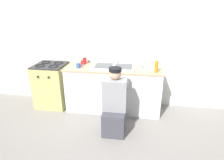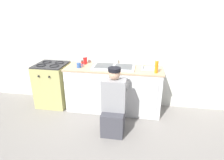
% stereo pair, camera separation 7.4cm
% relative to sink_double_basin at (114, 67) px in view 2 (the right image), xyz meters
% --- Properties ---
extents(ground_plane, '(12.00, 12.00, 0.00)m').
position_rel_sink_double_basin_xyz_m(ground_plane, '(0.00, -0.30, -0.91)').
color(ground_plane, gray).
extents(back_wall, '(6.00, 0.10, 2.50)m').
position_rel_sink_double_basin_xyz_m(back_wall, '(0.00, 0.35, 0.34)').
color(back_wall, silver).
rests_on(back_wall, ground_plane).
extents(counter_cabinet, '(1.82, 0.62, 0.86)m').
position_rel_sink_double_basin_xyz_m(counter_cabinet, '(0.00, -0.01, -0.48)').
color(counter_cabinet, white).
rests_on(counter_cabinet, ground_plane).
extents(countertop, '(1.86, 0.62, 0.03)m').
position_rel_sink_double_basin_xyz_m(countertop, '(0.00, -0.00, -0.03)').
color(countertop, tan).
rests_on(countertop, counter_cabinet).
extents(sink_double_basin, '(0.80, 0.44, 0.19)m').
position_rel_sink_double_basin_xyz_m(sink_double_basin, '(0.00, 0.00, 0.00)').
color(sink_double_basin, silver).
rests_on(sink_double_basin, countertop).
extents(stove_range, '(0.61, 0.62, 0.91)m').
position_rel_sink_double_basin_xyz_m(stove_range, '(-1.30, -0.00, -0.46)').
color(stove_range, tan).
rests_on(stove_range, ground_plane).
extents(plumber_person, '(0.42, 0.61, 1.10)m').
position_rel_sink_double_basin_xyz_m(plumber_person, '(0.12, -0.74, -0.45)').
color(plumber_person, '#3F3F47').
rests_on(plumber_person, ground_plane).
extents(soda_cup_red, '(0.08, 0.08, 0.15)m').
position_rel_sink_double_basin_xyz_m(soda_cup_red, '(-0.62, 0.17, 0.06)').
color(soda_cup_red, red).
rests_on(soda_cup_red, countertop).
extents(soap_bottle_orange, '(0.06, 0.06, 0.25)m').
position_rel_sink_double_basin_xyz_m(soap_bottle_orange, '(0.78, -0.18, 0.09)').
color(soap_bottle_orange, orange).
rests_on(soap_bottle_orange, countertop).
extents(coffee_mug, '(0.13, 0.08, 0.09)m').
position_rel_sink_double_basin_xyz_m(coffee_mug, '(-0.65, -0.12, 0.03)').
color(coffee_mug, '#335699').
rests_on(coffee_mug, countertop).
extents(spice_bottle_red, '(0.04, 0.04, 0.10)m').
position_rel_sink_double_basin_xyz_m(spice_bottle_red, '(-0.64, 0.03, 0.03)').
color(spice_bottle_red, red).
rests_on(spice_bottle_red, countertop).
extents(dish_rack_tray, '(0.28, 0.22, 0.11)m').
position_rel_sink_double_basin_xyz_m(dish_rack_tray, '(0.66, 0.02, 0.01)').
color(dish_rack_tray, '#B2B7BC').
rests_on(dish_rack_tray, countertop).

